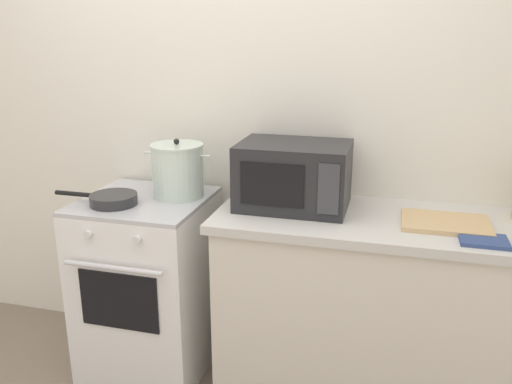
{
  "coord_description": "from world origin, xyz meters",
  "views": [
    {
      "loc": [
        0.82,
        -1.62,
        1.71
      ],
      "look_at": [
        0.22,
        0.6,
        1.0
      ],
      "focal_mm": 36.89,
      "sensor_mm": 36.0,
      "label": 1
    }
  ],
  "objects_px": {
    "stock_pot": "(178,170)",
    "oven_mitt": "(484,240)",
    "frying_pan": "(112,199)",
    "microwave": "(294,175)",
    "cutting_board": "(445,223)",
    "stove": "(149,284)"
  },
  "relations": [
    {
      "from": "stove",
      "to": "stock_pot",
      "type": "xyz_separation_m",
      "value": [
        0.15,
        0.09,
        0.59
      ]
    },
    {
      "from": "microwave",
      "to": "cutting_board",
      "type": "distance_m",
      "value": 0.69
    },
    {
      "from": "frying_pan",
      "to": "microwave",
      "type": "distance_m",
      "value": 0.86
    },
    {
      "from": "stove",
      "to": "stock_pot",
      "type": "height_order",
      "value": "stock_pot"
    },
    {
      "from": "stock_pot",
      "to": "oven_mitt",
      "type": "bearing_deg",
      "value": -10.16
    },
    {
      "from": "stove",
      "to": "cutting_board",
      "type": "height_order",
      "value": "cutting_board"
    },
    {
      "from": "oven_mitt",
      "to": "microwave",
      "type": "bearing_deg",
      "value": 163.43
    },
    {
      "from": "stock_pot",
      "to": "frying_pan",
      "type": "distance_m",
      "value": 0.34
    },
    {
      "from": "stove",
      "to": "stock_pot",
      "type": "relative_size",
      "value": 2.7
    },
    {
      "from": "cutting_board",
      "to": "stove",
      "type": "bearing_deg",
      "value": -179.95
    },
    {
      "from": "microwave",
      "to": "cutting_board",
      "type": "relative_size",
      "value": 1.39
    },
    {
      "from": "stove",
      "to": "oven_mitt",
      "type": "xyz_separation_m",
      "value": [
        1.53,
        -0.16,
        0.47
      ]
    },
    {
      "from": "stove",
      "to": "frying_pan",
      "type": "xyz_separation_m",
      "value": [
        -0.1,
        -0.12,
        0.48
      ]
    },
    {
      "from": "cutting_board",
      "to": "oven_mitt",
      "type": "bearing_deg",
      "value": -50.96
    },
    {
      "from": "frying_pan",
      "to": "oven_mitt",
      "type": "relative_size",
      "value": 2.35
    },
    {
      "from": "frying_pan",
      "to": "microwave",
      "type": "height_order",
      "value": "microwave"
    },
    {
      "from": "cutting_board",
      "to": "frying_pan",
      "type": "bearing_deg",
      "value": -175.52
    },
    {
      "from": "stove",
      "to": "oven_mitt",
      "type": "bearing_deg",
      "value": -5.94
    },
    {
      "from": "stove",
      "to": "frying_pan",
      "type": "height_order",
      "value": "frying_pan"
    },
    {
      "from": "stock_pot",
      "to": "oven_mitt",
      "type": "xyz_separation_m",
      "value": [
        1.38,
        -0.25,
        -0.12
      ]
    },
    {
      "from": "stock_pot",
      "to": "frying_pan",
      "type": "xyz_separation_m",
      "value": [
        -0.25,
        -0.2,
        -0.11
      ]
    },
    {
      "from": "stove",
      "to": "frying_pan",
      "type": "distance_m",
      "value": 0.51
    }
  ]
}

